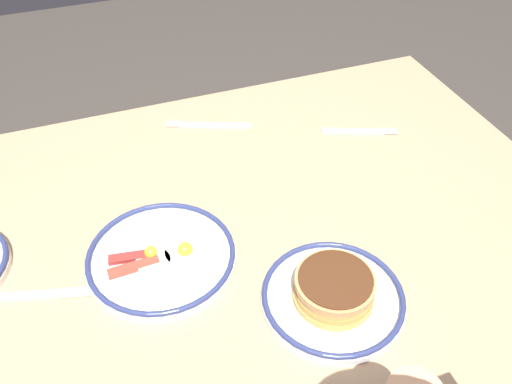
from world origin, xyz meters
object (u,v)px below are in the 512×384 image
fork_far (360,131)px  plate_far_companion (333,294)px  fork_near (208,125)px  butter_knife (47,294)px  plate_near_main (162,257)px

fork_far → plate_far_companion: bearing=56.5°
fork_near → butter_knife: 0.57m
fork_near → butter_knife: same height
plate_near_main → fork_near: size_ratio=1.39×
fork_near → fork_far: 0.37m
plate_near_main → fork_near: plate_near_main is taller
fork_far → plate_near_main: bearing=23.8°
plate_far_companion → plate_near_main: bearing=-37.0°
plate_far_companion → fork_near: 0.58m
plate_near_main → fork_far: plate_near_main is taller
butter_knife → plate_near_main: bearing=-178.1°
plate_near_main → butter_knife: plate_near_main is taller
fork_near → butter_knife: (0.41, 0.39, -0.00)m
plate_far_companion → fork_near: plate_far_companion is taller
plate_far_companion → fork_far: (-0.28, -0.43, -0.02)m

